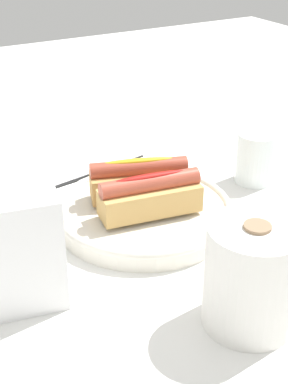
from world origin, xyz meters
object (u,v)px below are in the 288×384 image
napkin_box (17,258)px  water_glass (255,161)px  serving_bowl (144,212)px  hotdog_front (139,180)px  paper_towel_roll (255,275)px  chopstick_near (84,177)px  hotdog_back (149,196)px  chopstick_far (97,171)px

napkin_box → water_glass: bearing=-153.7°
serving_bowl → hotdog_front: (-0.01, -0.03, 0.04)m
paper_towel_roll → chopstick_near: (0.02, -0.44, -0.06)m
water_glass → napkin_box: bearing=15.7°
hotdog_back → napkin_box: bearing=19.3°
hotdog_back → water_glass: 0.25m
serving_bowl → paper_towel_roll: bearing=89.8°
water_glass → paper_towel_roll: 0.37m
chopstick_far → serving_bowl: bearing=76.0°
hotdog_back → chopstick_far: size_ratio=0.71×
serving_bowl → napkin_box: (0.23, 0.11, 0.06)m
paper_towel_roll → chopstick_far: 0.46m
water_glass → napkin_box: size_ratio=0.60×
hotdog_front → chopstick_far: hotdog_front is taller
hotdog_back → napkin_box: (0.23, 0.08, 0.02)m
hotdog_back → serving_bowl: bearing=-102.8°
paper_towel_roll → napkin_box: 0.28m
paper_towel_roll → water_glass: bearing=-129.9°
serving_bowl → napkin_box: bearing=24.6°
paper_towel_roll → napkin_box: (0.23, -0.15, 0.01)m
hotdog_front → chopstick_far: bearing=-91.3°
chopstick_far → paper_towel_roll: bearing=77.6°
serving_bowl → hotdog_front: hotdog_front is taller
hotdog_back → water_glass: hotdog_back is taller
napkin_box → chopstick_near: 0.36m
napkin_box → chopstick_far: 0.39m
hotdog_back → chopstick_near: (0.01, -0.21, -0.06)m
water_glass → chopstick_near: water_glass is taller
serving_bowl → chopstick_near: size_ratio=1.25×
hotdog_back → paper_towel_roll: (-0.01, 0.23, 0.01)m
hotdog_front → chopstick_near: (0.03, -0.15, -0.06)m
paper_towel_roll → chopstick_near: 0.45m
hotdog_back → water_glass: (-0.24, -0.05, -0.02)m
water_glass → chopstick_near: bearing=-31.1°
napkin_box → serving_bowl: bearing=-144.8°
chopstick_far → hotdog_front: bearing=77.7°
chopstick_near → hotdog_front: bearing=91.1°
serving_bowl → water_glass: size_ratio=3.04×
chopstick_near → napkin_box: bearing=45.1°
napkin_box → chopstick_near: size_ratio=0.68×
hotdog_back → napkin_box: 0.24m
hotdog_back → chopstick_near: 0.22m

